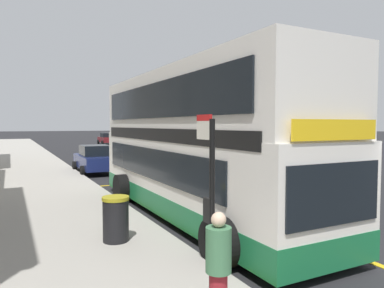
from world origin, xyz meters
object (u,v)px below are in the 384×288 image
at_px(litter_bin, 116,219).
at_px(double_decker_bus, 193,149).
at_px(pedestrian_waiting_near_sign, 218,266).
at_px(parked_car_navy_kerbside, 95,159).
at_px(parked_car_maroon_across, 107,139).
at_px(parked_car_silver_ahead, 131,142).
at_px(bus_stop_sign, 210,189).

bearing_deg(litter_bin, double_decker_bus, 30.73).
bearing_deg(double_decker_bus, litter_bin, -149.27).
bearing_deg(pedestrian_waiting_near_sign, litter_bin, 93.73).
height_order(parked_car_navy_kerbside, parked_car_maroon_across, same).
xyz_separation_m(pedestrian_waiting_near_sign, litter_bin, (-0.26, 4.06, -0.31)).
xyz_separation_m(parked_car_silver_ahead, parked_car_maroon_across, (0.19, 11.77, 0.00)).
relative_size(double_decker_bus, parked_car_silver_ahead, 2.56).
bearing_deg(parked_car_silver_ahead, litter_bin, -105.30).
xyz_separation_m(parked_car_navy_kerbside, parked_car_maroon_across, (8.01, 29.94, 0.00)).
relative_size(parked_car_silver_ahead, pedestrian_waiting_near_sign, 2.73).
bearing_deg(parked_car_silver_ahead, pedestrian_waiting_near_sign, -102.94).
bearing_deg(double_decker_bus, bus_stop_sign, -114.58).
distance_m(parked_car_silver_ahead, parked_car_maroon_across, 11.77).
bearing_deg(litter_bin, parked_car_navy_kerbside, 80.02).
xyz_separation_m(bus_stop_sign, parked_car_maroon_across, (9.62, 46.05, -0.99)).
height_order(parked_car_silver_ahead, parked_car_navy_kerbside, same).
bearing_deg(bus_stop_sign, parked_car_maroon_across, 78.20).
height_order(double_decker_bus, parked_car_maroon_across, double_decker_bus).
height_order(double_decker_bus, litter_bin, double_decker_bus).
height_order(bus_stop_sign, parked_car_silver_ahead, bus_stop_sign).
relative_size(pedestrian_waiting_near_sign, litter_bin, 1.50).
distance_m(double_decker_bus, litter_bin, 3.64).
bearing_deg(pedestrian_waiting_near_sign, parked_car_navy_kerbside, 83.24).
distance_m(bus_stop_sign, pedestrian_waiting_near_sign, 1.31).
height_order(double_decker_bus, pedestrian_waiting_near_sign, double_decker_bus).
xyz_separation_m(bus_stop_sign, litter_bin, (-0.67, 3.12, -1.13)).
relative_size(parked_car_navy_kerbside, pedestrian_waiting_near_sign, 2.73).
height_order(parked_car_silver_ahead, parked_car_maroon_across, same).
distance_m(bus_stop_sign, litter_bin, 3.39).
distance_m(parked_car_maroon_across, litter_bin, 44.15).
xyz_separation_m(double_decker_bus, litter_bin, (-2.88, -1.71, -1.41)).
bearing_deg(litter_bin, parked_car_maroon_across, 76.52).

